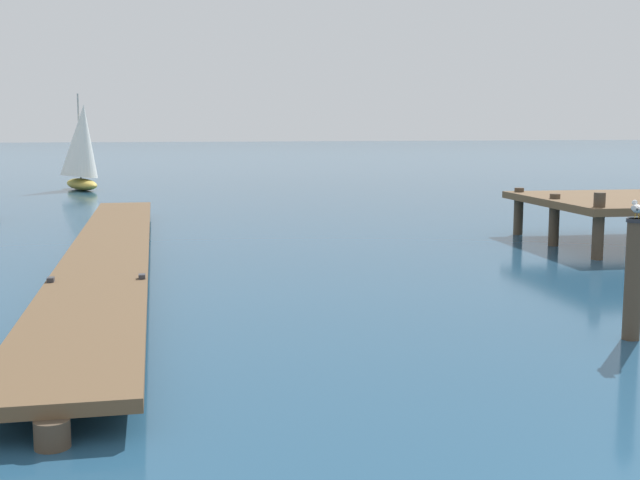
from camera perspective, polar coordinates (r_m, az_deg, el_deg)
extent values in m
cube|color=brown|center=(19.87, -14.45, -0.58)|extent=(3.80, 22.95, 0.16)
cylinder|color=#4C3D2D|center=(8.81, -18.19, -12.72)|extent=(0.36, 0.36, 0.29)
cylinder|color=#4C3D2D|center=(13.17, -15.91, -5.81)|extent=(0.36, 0.36, 0.29)
cylinder|color=#4C3D2D|center=(17.65, -14.79, -2.36)|extent=(0.36, 0.36, 0.29)
cylinder|color=#4C3D2D|center=(22.16, -14.13, -0.31)|extent=(0.36, 0.36, 0.29)
cylinder|color=#4C3D2D|center=(26.70, -13.70, 1.04)|extent=(0.36, 0.36, 0.29)
cylinder|color=#4C3D2D|center=(31.25, -13.39, 2.00)|extent=(0.36, 0.36, 0.29)
cube|color=#333338|center=(15.42, -18.28, -2.64)|extent=(0.14, 0.21, 0.08)
cube|color=#333338|center=(15.30, -12.32, -2.50)|extent=(0.14, 0.21, 0.08)
cube|color=brown|center=(24.03, 20.50, 2.55)|extent=(5.50, 6.24, 0.20)
cylinder|color=#4C3D2D|center=(20.97, 18.86, 0.92)|extent=(0.28, 0.28, 1.64)
cylinder|color=#4C3D2D|center=(25.32, 13.69, 1.96)|extent=(0.28, 0.28, 1.42)
cylinder|color=#4C3D2D|center=(23.13, 16.02, 1.36)|extent=(0.28, 0.28, 1.42)
cylinder|color=#4C3D2D|center=(13.15, 21.04, -2.58)|extent=(0.26, 0.26, 1.85)
cylinder|color=#28282D|center=(13.03, 21.23, 1.30)|extent=(0.30, 0.30, 0.06)
cylinder|color=gold|center=(13.02, 21.14, 1.58)|extent=(0.01, 0.01, 0.07)
cylinder|color=gold|center=(13.03, 21.34, 1.58)|extent=(0.01, 0.01, 0.07)
ellipsoid|color=white|center=(13.01, 21.26, 2.04)|extent=(0.20, 0.30, 0.13)
ellipsoid|color=silver|center=(12.98, 21.07, 2.08)|extent=(0.10, 0.24, 0.09)
ellipsoid|color=#383838|center=(12.88, 21.25, 2.01)|extent=(0.04, 0.07, 0.04)
sphere|color=white|center=(13.11, 21.11, 2.46)|extent=(0.08, 0.08, 0.08)
cone|color=gold|center=(13.16, 21.04, 2.46)|extent=(0.04, 0.05, 0.02)
ellipsoid|color=gold|center=(44.51, -16.30, 3.76)|extent=(2.14, 3.95, 0.60)
cylinder|color=#B2ADA3|center=(44.51, -16.46, 6.96)|extent=(0.08, 0.08, 4.38)
cone|color=silver|center=(44.18, -16.31, 6.68)|extent=(2.72, 2.47, 3.90)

